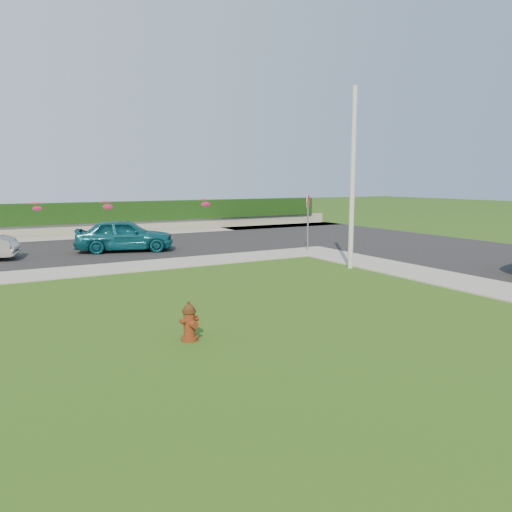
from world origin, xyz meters
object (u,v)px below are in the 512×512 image
fire_hydrant (189,322)px  stop_sign (308,209)px  sedan_teal (125,235)px  utility_pole (353,179)px

fire_hydrant → stop_sign: 12.14m
sedan_teal → utility_pole: size_ratio=0.66×
fire_hydrant → stop_sign: stop_sign is taller
fire_hydrant → sedan_teal: bearing=67.7°
sedan_teal → fire_hydrant: bearing=-172.8°
fire_hydrant → sedan_teal: (1.99, 11.80, 0.35)m
sedan_teal → stop_sign: size_ratio=1.65×
sedan_teal → utility_pole: utility_pole is taller
fire_hydrant → sedan_teal: 11.98m
fire_hydrant → utility_pole: utility_pole is taller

